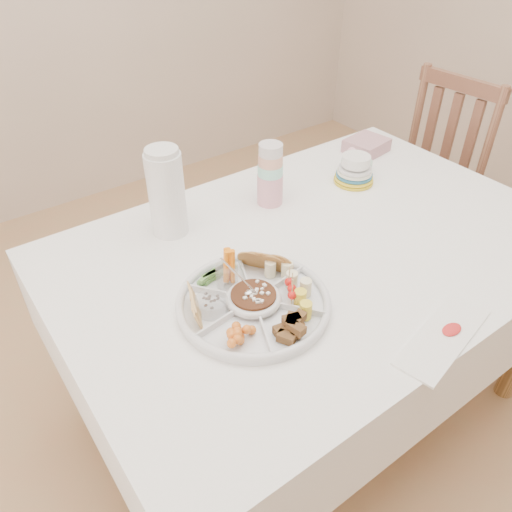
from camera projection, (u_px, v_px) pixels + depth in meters
floor at (305, 402)px, 1.93m from camera, size 4.00×4.00×0.00m
dining_table at (311, 334)px, 1.70m from camera, size 1.52×1.02×0.76m
chair at (413, 199)px, 2.16m from camera, size 0.44×0.44×1.00m
party_tray at (253, 301)px, 1.24m from camera, size 0.43×0.43×0.04m
bean_dip at (253, 298)px, 1.24m from camera, size 0.13×0.13×0.04m
tortillas at (268, 263)px, 1.33m from camera, size 0.11×0.11×0.06m
carrot_cucumber at (219, 264)px, 1.29m from camera, size 0.13×0.13×0.10m
pita_raisins at (201, 302)px, 1.20m from camera, size 0.13×0.13×0.06m
cherries at (237, 333)px, 1.13m from camera, size 0.11×0.11×0.04m
granola_chunks at (292, 324)px, 1.16m from camera, size 0.12×0.12×0.05m
banana_tomato at (304, 282)px, 1.24m from camera, size 0.11×0.11×0.08m
cup_stack at (270, 171)px, 1.58m from camera, size 0.10×0.10×0.23m
thermos at (166, 191)px, 1.44m from camera, size 0.13×0.13×0.28m
flower_bowl at (356, 164)px, 1.78m from camera, size 0.12×0.12×0.08m
napkin_stack at (366, 145)px, 1.94m from camera, size 0.17×0.15×0.05m
plate_stack at (355, 171)px, 1.74m from camera, size 0.16×0.16×0.09m
placemat at (443, 337)px, 1.17m from camera, size 0.32×0.17×0.01m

